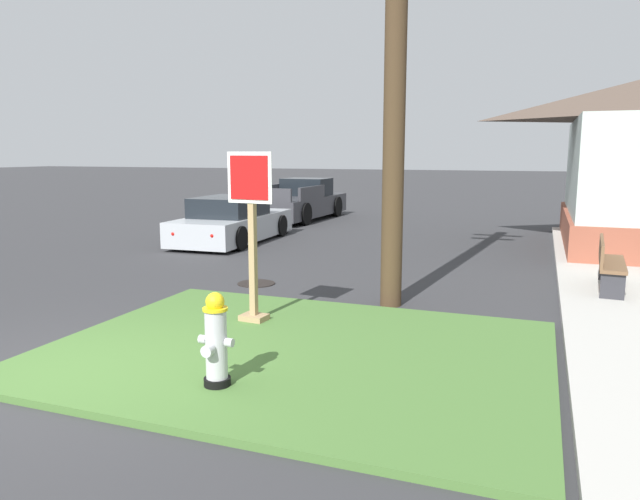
{
  "coord_description": "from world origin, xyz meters",
  "views": [
    {
      "loc": [
        4.74,
        -4.67,
        2.42
      ],
      "look_at": [
        1.74,
        3.32,
        1.01
      ],
      "focal_mm": 33.13,
      "sensor_mm": 36.0,
      "label": 1
    }
  ],
  "objects_px": {
    "parked_sedan_silver": "(232,222)",
    "street_bench": "(608,262)",
    "pickup_truck_charcoal": "(300,203)",
    "utility_pole": "(396,17)",
    "fire_hydrant": "(216,342)",
    "manhole_cover": "(256,283)",
    "stop_sign": "(252,241)"
  },
  "relations": [
    {
      "from": "parked_sedan_silver",
      "to": "pickup_truck_charcoal",
      "type": "height_order",
      "value": "pickup_truck_charcoal"
    },
    {
      "from": "manhole_cover",
      "to": "street_bench",
      "type": "distance_m",
      "value": 6.19
    },
    {
      "from": "stop_sign",
      "to": "pickup_truck_charcoal",
      "type": "bearing_deg",
      "value": 109.72
    },
    {
      "from": "stop_sign",
      "to": "street_bench",
      "type": "height_order",
      "value": "stop_sign"
    },
    {
      "from": "manhole_cover",
      "to": "pickup_truck_charcoal",
      "type": "height_order",
      "value": "pickup_truck_charcoal"
    },
    {
      "from": "stop_sign",
      "to": "pickup_truck_charcoal",
      "type": "distance_m",
      "value": 13.57
    },
    {
      "from": "fire_hydrant",
      "to": "manhole_cover",
      "type": "relative_size",
      "value": 1.39
    },
    {
      "from": "stop_sign",
      "to": "parked_sedan_silver",
      "type": "height_order",
      "value": "stop_sign"
    },
    {
      "from": "fire_hydrant",
      "to": "stop_sign",
      "type": "distance_m",
      "value": 2.46
    },
    {
      "from": "pickup_truck_charcoal",
      "to": "utility_pole",
      "type": "bearing_deg",
      "value": -60.84
    },
    {
      "from": "pickup_truck_charcoal",
      "to": "utility_pole",
      "type": "height_order",
      "value": "utility_pole"
    },
    {
      "from": "fire_hydrant",
      "to": "street_bench",
      "type": "relative_size",
      "value": 0.56
    },
    {
      "from": "stop_sign",
      "to": "utility_pole",
      "type": "bearing_deg",
      "value": 49.44
    },
    {
      "from": "pickup_truck_charcoal",
      "to": "street_bench",
      "type": "xyz_separation_m",
      "value": [
        9.42,
        -9.03,
        -0.02
      ]
    },
    {
      "from": "parked_sedan_silver",
      "to": "street_bench",
      "type": "distance_m",
      "value": 9.6
    },
    {
      "from": "manhole_cover",
      "to": "parked_sedan_silver",
      "type": "height_order",
      "value": "parked_sedan_silver"
    },
    {
      "from": "manhole_cover",
      "to": "pickup_truck_charcoal",
      "type": "distance_m",
      "value": 10.87
    },
    {
      "from": "fire_hydrant",
      "to": "utility_pole",
      "type": "relative_size",
      "value": 0.11
    },
    {
      "from": "parked_sedan_silver",
      "to": "street_bench",
      "type": "xyz_separation_m",
      "value": [
        9.03,
        -3.26,
        0.05
      ]
    },
    {
      "from": "parked_sedan_silver",
      "to": "street_bench",
      "type": "bearing_deg",
      "value": -19.82
    },
    {
      "from": "stop_sign",
      "to": "manhole_cover",
      "type": "relative_size",
      "value": 3.37
    },
    {
      "from": "fire_hydrant",
      "to": "pickup_truck_charcoal",
      "type": "relative_size",
      "value": 0.19
    },
    {
      "from": "street_bench",
      "to": "fire_hydrant",
      "type": "bearing_deg",
      "value": -124.54
    },
    {
      "from": "street_bench",
      "to": "utility_pole",
      "type": "height_order",
      "value": "utility_pole"
    },
    {
      "from": "fire_hydrant",
      "to": "stop_sign",
      "type": "relative_size",
      "value": 0.41
    },
    {
      "from": "stop_sign",
      "to": "street_bench",
      "type": "xyz_separation_m",
      "value": [
        4.84,
        3.74,
        -0.63
      ]
    },
    {
      "from": "street_bench",
      "to": "stop_sign",
      "type": "bearing_deg",
      "value": -142.36
    },
    {
      "from": "utility_pole",
      "to": "pickup_truck_charcoal",
      "type": "bearing_deg",
      "value": 119.16
    },
    {
      "from": "pickup_truck_charcoal",
      "to": "fire_hydrant",
      "type": "bearing_deg",
      "value": -70.55
    },
    {
      "from": "stop_sign",
      "to": "parked_sedan_silver",
      "type": "distance_m",
      "value": 8.18
    },
    {
      "from": "manhole_cover",
      "to": "utility_pole",
      "type": "distance_m",
      "value": 5.22
    },
    {
      "from": "pickup_truck_charcoal",
      "to": "manhole_cover",
      "type": "bearing_deg",
      "value": -71.83
    }
  ]
}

